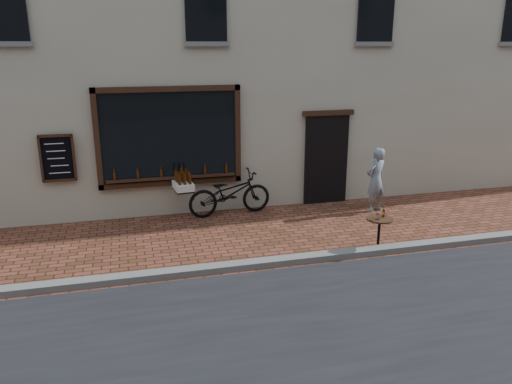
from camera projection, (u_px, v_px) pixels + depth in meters
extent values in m
plane|color=#4F2B19|center=(299.00, 267.00, 8.97)|extent=(90.00, 90.00, 0.00)
cube|color=slate|center=(295.00, 259.00, 9.14)|extent=(90.00, 0.25, 0.12)
cube|color=beige|center=(224.00, 0.00, 13.56)|extent=(28.00, 6.00, 10.00)
cube|color=black|center=(170.00, 137.00, 11.18)|extent=(3.00, 0.06, 2.00)
cube|color=black|center=(167.00, 89.00, 10.86)|extent=(3.24, 0.10, 0.12)
cube|color=black|center=(172.00, 183.00, 11.46)|extent=(3.24, 0.10, 0.12)
cube|color=black|center=(97.00, 140.00, 10.78)|extent=(0.12, 0.10, 2.24)
cube|color=black|center=(238.00, 134.00, 11.54)|extent=(0.12, 0.10, 2.24)
cube|color=black|center=(172.00, 178.00, 11.38)|extent=(2.90, 0.16, 0.05)
cube|color=black|center=(326.00, 160.00, 12.32)|extent=(1.10, 0.10, 2.20)
cube|color=black|center=(328.00, 113.00, 11.96)|extent=(1.30, 0.10, 0.12)
cube|color=black|center=(58.00, 158.00, 10.69)|extent=(0.62, 0.04, 0.92)
cylinder|color=#3D1C07|center=(115.00, 176.00, 11.04)|extent=(0.06, 0.06, 0.19)
cylinder|color=#3D1C07|center=(138.00, 175.00, 11.16)|extent=(0.06, 0.06, 0.19)
cylinder|color=#3D1C07|center=(160.00, 173.00, 11.28)|extent=(0.06, 0.06, 0.19)
cylinder|color=#3D1C07|center=(183.00, 172.00, 11.41)|extent=(0.06, 0.06, 0.19)
cylinder|color=#3D1C07|center=(204.00, 170.00, 11.53)|extent=(0.06, 0.06, 0.19)
cylinder|color=#3D1C07|center=(225.00, 169.00, 11.65)|extent=(0.06, 0.06, 0.19)
cube|color=black|center=(1.00, 4.00, 9.65)|extent=(0.90, 0.06, 1.40)
cube|color=black|center=(206.00, 7.00, 10.62)|extent=(0.90, 0.06, 1.40)
cube|color=black|center=(376.00, 10.00, 11.59)|extent=(0.90, 0.06, 1.40)
imported|color=black|center=(230.00, 193.00, 11.59)|extent=(2.03, 0.90, 1.03)
cube|color=black|center=(183.00, 190.00, 11.17)|extent=(0.45, 0.59, 0.03)
cube|color=silver|center=(183.00, 186.00, 11.14)|extent=(0.45, 0.61, 0.16)
cylinder|color=#3D1C07|center=(190.00, 179.00, 10.94)|extent=(0.06, 0.06, 0.22)
cylinder|color=#3D1C07|center=(185.00, 180.00, 10.90)|extent=(0.06, 0.06, 0.22)
cylinder|color=#3D1C07|center=(180.00, 180.00, 10.86)|extent=(0.06, 0.06, 0.22)
cylinder|color=#3D1C07|center=(189.00, 178.00, 11.06)|extent=(0.06, 0.06, 0.22)
cylinder|color=#3D1C07|center=(183.00, 178.00, 11.02)|extent=(0.06, 0.06, 0.22)
cylinder|color=#3D1C07|center=(178.00, 179.00, 10.98)|extent=(0.06, 0.06, 0.22)
cylinder|color=#3D1C07|center=(187.00, 176.00, 11.19)|extent=(0.06, 0.06, 0.22)
cylinder|color=#3D1C07|center=(182.00, 177.00, 11.15)|extent=(0.06, 0.06, 0.22)
cylinder|color=#3D1C07|center=(177.00, 177.00, 11.11)|extent=(0.06, 0.06, 0.22)
cylinder|color=#3D1C07|center=(186.00, 175.00, 11.31)|extent=(0.06, 0.06, 0.22)
cylinder|color=#3D1C07|center=(181.00, 175.00, 11.27)|extent=(0.06, 0.06, 0.22)
cylinder|color=#3D1C07|center=(176.00, 176.00, 11.23)|extent=(0.06, 0.06, 0.22)
cylinder|color=black|center=(378.00, 249.00, 9.71)|extent=(0.37, 0.37, 0.03)
cylinder|color=black|center=(379.00, 234.00, 9.62)|extent=(0.05, 0.05, 0.60)
cylinder|color=#301C10|center=(380.00, 219.00, 9.53)|extent=(0.51, 0.51, 0.03)
cylinder|color=gold|center=(384.00, 213.00, 9.58)|extent=(0.05, 0.05, 0.05)
cylinder|color=white|center=(378.00, 217.00, 9.44)|extent=(0.07, 0.07, 0.11)
imported|color=gray|center=(376.00, 180.00, 11.77)|extent=(0.65, 0.54, 1.54)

